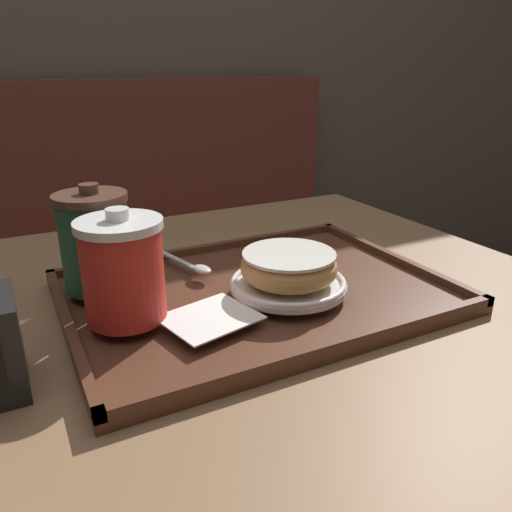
% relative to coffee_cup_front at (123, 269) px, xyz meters
% --- Properties ---
extents(wall_behind, '(8.00, 0.05, 2.40)m').
position_rel_coffee_cup_front_xyz_m(wall_behind, '(0.15, 1.14, 0.39)').
color(wall_behind, brown).
rests_on(wall_behind, ground_plane).
extents(booth_bench, '(1.46, 0.44, 1.00)m').
position_rel_coffee_cup_front_xyz_m(booth_bench, '(0.23, 0.91, -0.50)').
color(booth_bench, brown).
rests_on(booth_bench, ground_plane).
extents(cafe_table, '(1.00, 0.86, 0.73)m').
position_rel_coffee_cup_front_xyz_m(cafe_table, '(0.15, 0.04, -0.25)').
color(cafe_table, '#846042').
rests_on(cafe_table, ground_plane).
extents(serving_tray, '(0.51, 0.37, 0.02)m').
position_rel_coffee_cup_front_xyz_m(serving_tray, '(0.18, 0.02, -0.08)').
color(serving_tray, '#512D1E').
rests_on(serving_tray, cafe_table).
extents(napkin_paper, '(0.12, 0.11, 0.00)m').
position_rel_coffee_cup_front_xyz_m(napkin_paper, '(0.09, -0.05, -0.06)').
color(napkin_paper, white).
rests_on(napkin_paper, serving_tray).
extents(coffee_cup_front, '(0.10, 0.10, 0.13)m').
position_rel_coffee_cup_front_xyz_m(coffee_cup_front, '(0.00, 0.00, 0.00)').
color(coffee_cup_front, red).
rests_on(coffee_cup_front, serving_tray).
extents(coffee_cup_rear, '(0.09, 0.09, 0.14)m').
position_rel_coffee_cup_front_xyz_m(coffee_cup_rear, '(-0.01, 0.11, 0.00)').
color(coffee_cup_rear, '#235638').
rests_on(coffee_cup_rear, serving_tray).
extents(plate_with_chocolate_donut, '(0.16, 0.16, 0.01)m').
position_rel_coffee_cup_front_xyz_m(plate_with_chocolate_donut, '(0.21, -0.02, -0.05)').
color(plate_with_chocolate_donut, white).
rests_on(plate_with_chocolate_donut, serving_tray).
extents(donut_chocolate_glazed, '(0.13, 0.13, 0.04)m').
position_rel_coffee_cup_front_xyz_m(donut_chocolate_glazed, '(0.21, -0.02, -0.03)').
color(donut_chocolate_glazed, tan).
rests_on(donut_chocolate_glazed, plate_with_chocolate_donut).
extents(spoon, '(0.05, 0.14, 0.01)m').
position_rel_coffee_cup_front_xyz_m(spoon, '(0.12, 0.11, -0.06)').
color(spoon, silver).
rests_on(spoon, serving_tray).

